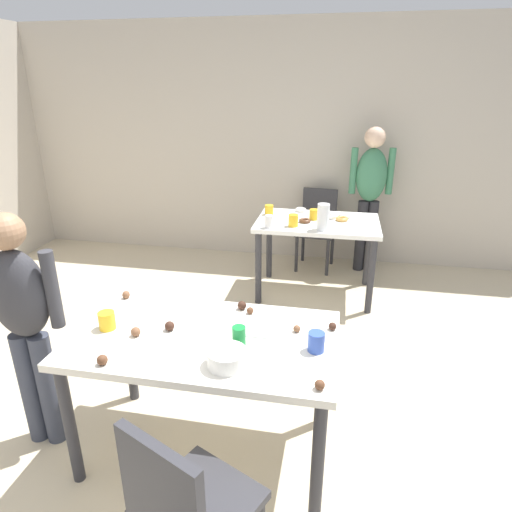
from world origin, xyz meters
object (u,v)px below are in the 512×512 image
(chair_near_table, at_px, (185,506))
(soda_can, at_px, (239,338))
(dining_table_near, at_px, (205,351))
(chair_far_table, at_px, (317,224))
(dining_table_far, at_px, (317,232))
(mixing_bowl, at_px, (227,358))
(person_girl_near, at_px, (24,316))
(pitcher_far, at_px, (323,217))
(person_adult_far, at_px, (370,187))

(chair_near_table, height_order, soda_can, soda_can)
(dining_table_near, xyz_separation_m, chair_near_table, (0.15, -0.76, -0.16))
(soda_can, bearing_deg, chair_far_table, 85.99)
(dining_table_far, xyz_separation_m, mixing_bowl, (-0.27, -2.37, 0.15))
(soda_can, bearing_deg, chair_near_table, -94.61)
(chair_near_table, bearing_deg, soda_can, 85.39)
(person_girl_near, bearing_deg, pitcher_far, 53.40)
(dining_table_far, bearing_deg, person_adult_far, 54.86)
(person_girl_near, bearing_deg, soda_can, 0.38)
(dining_table_near, bearing_deg, pitcher_far, 74.96)
(mixing_bowl, xyz_separation_m, pitcher_far, (0.33, 2.10, 0.08))
(chair_far_table, distance_m, pitcher_far, 1.06)
(dining_table_near, xyz_separation_m, dining_table_far, (0.45, 2.14, -0.01))
(dining_table_far, xyz_separation_m, soda_can, (-0.24, -2.23, 0.17))
(dining_table_far, xyz_separation_m, chair_far_table, (-0.04, 0.73, -0.15))
(chair_near_table, xyz_separation_m, person_adult_far, (0.79, 3.61, 0.44))
(person_girl_near, relative_size, soda_can, 11.28)
(dining_table_far, relative_size, person_adult_far, 0.73)
(chair_near_table, bearing_deg, mixing_bowl, 86.81)
(soda_can, bearing_deg, dining_table_near, 157.06)
(mixing_bowl, bearing_deg, pitcher_far, 81.20)
(mixing_bowl, bearing_deg, chair_far_table, 85.72)
(dining_table_far, relative_size, soda_can, 9.32)
(dining_table_near, bearing_deg, chair_near_table, -78.89)
(pitcher_far, bearing_deg, soda_can, -98.72)
(mixing_bowl, bearing_deg, person_adult_far, 76.01)
(chair_far_table, bearing_deg, soda_can, -94.01)
(mixing_bowl, height_order, soda_can, soda_can)
(person_adult_far, bearing_deg, chair_near_table, -102.43)
(person_adult_far, bearing_deg, person_girl_near, -122.91)
(chair_far_table, bearing_deg, dining_table_far, -87.12)
(pitcher_far, bearing_deg, dining_table_near, -105.04)
(dining_table_far, relative_size, chair_far_table, 1.31)
(dining_table_far, distance_m, soda_can, 2.25)
(chair_near_table, xyz_separation_m, soda_can, (0.05, 0.67, 0.31))
(dining_table_far, height_order, chair_near_table, chair_near_table)
(dining_table_far, height_order, chair_far_table, chair_far_table)
(soda_can, xyz_separation_m, pitcher_far, (0.30, 1.96, 0.06))
(dining_table_near, xyz_separation_m, pitcher_far, (0.50, 1.88, 0.21))
(dining_table_near, relative_size, chair_near_table, 1.56)
(chair_near_table, bearing_deg, person_girl_near, 148.99)
(person_girl_near, bearing_deg, chair_near_table, -31.01)
(dining_table_near, height_order, pitcher_far, pitcher_far)
(person_adult_far, distance_m, soda_can, 3.03)
(dining_table_near, distance_m, soda_can, 0.27)
(person_girl_near, distance_m, soda_can, 1.16)
(soda_can, bearing_deg, person_adult_far, 75.83)
(dining_table_far, height_order, person_adult_far, person_adult_far)
(person_girl_near, relative_size, pitcher_far, 5.89)
(dining_table_near, height_order, mixing_bowl, mixing_bowl)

